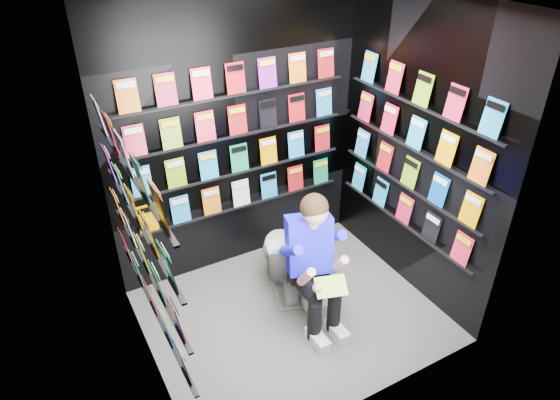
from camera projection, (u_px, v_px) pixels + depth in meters
floor at (291, 315)px, 4.39m from camera, size 2.40×2.40×0.00m
ceiling at (296, 3)px, 3.04m from camera, size 2.40×2.40×0.00m
wall_back at (237, 139)px, 4.46m from camera, size 2.40×0.04×2.60m
wall_front at (378, 261)px, 2.97m from camera, size 2.40×0.04×2.60m
wall_left at (133, 232)px, 3.22m from camera, size 0.04×2.00×2.60m
wall_right at (416, 153)px, 4.21m from camera, size 0.04×2.00×2.60m
comics_back at (238, 139)px, 4.43m from camera, size 2.10×0.06×1.37m
comics_left at (138, 230)px, 3.23m from camera, size 0.06×1.70×1.37m
comics_right at (413, 153)px, 4.19m from camera, size 0.06×1.70×1.37m
toilet at (284, 257)px, 4.50m from camera, size 0.63×0.84×0.73m
longbox at (308, 282)px, 4.54m from camera, size 0.27×0.42×0.30m
longbox_lid at (309, 268)px, 4.46m from camera, size 0.29×0.44×0.03m
reader at (308, 245)px, 4.02m from camera, size 0.69×0.84×1.33m
held_comic at (331, 286)px, 3.85m from camera, size 0.28×0.21×0.10m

